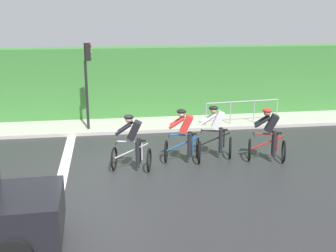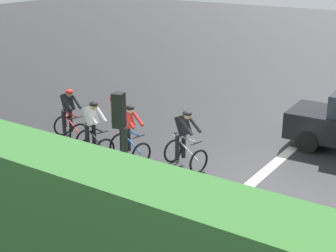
{
  "view_description": "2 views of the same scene",
  "coord_description": "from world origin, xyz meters",
  "px_view_note": "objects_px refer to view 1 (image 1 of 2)",
  "views": [
    {
      "loc": [
        11.86,
        0.09,
        4.45
      ],
      "look_at": [
        -0.75,
        2.01,
        0.98
      ],
      "focal_mm": 45.14,
      "sensor_mm": 36.0,
      "label": 1
    },
    {
      "loc": [
        -10.66,
        -6.01,
        5.76
      ],
      "look_at": [
        0.92,
        1.71,
        0.88
      ],
      "focal_mm": 54.65,
      "sensor_mm": 36.0,
      "label": 2
    }
  ],
  "objects_px": {
    "cyclist_second": "(216,133)",
    "cyclist_fourth": "(132,144)",
    "cyclist_mid": "(184,137)",
    "traffic_light_near_crossing": "(87,74)",
    "cyclist_lead": "(269,136)",
    "pedestrian_railing_kerbside": "(243,107)"
  },
  "relations": [
    {
      "from": "cyclist_mid",
      "to": "pedestrian_railing_kerbside",
      "type": "xyz_separation_m",
      "value": [
        -3.81,
        3.09,
        -0.03
      ]
    },
    {
      "from": "cyclist_second",
      "to": "traffic_light_near_crossing",
      "type": "relative_size",
      "value": 0.5
    },
    {
      "from": "cyclist_second",
      "to": "cyclist_fourth",
      "type": "xyz_separation_m",
      "value": [
        0.75,
        -2.63,
        0.0
      ]
    },
    {
      "from": "cyclist_lead",
      "to": "cyclist_mid",
      "type": "relative_size",
      "value": 1.0
    },
    {
      "from": "cyclist_fourth",
      "to": "cyclist_mid",
      "type": "bearing_deg",
      "value": 105.66
    },
    {
      "from": "cyclist_second",
      "to": "cyclist_fourth",
      "type": "relative_size",
      "value": 1.0
    },
    {
      "from": "cyclist_second",
      "to": "pedestrian_railing_kerbside",
      "type": "distance_m",
      "value": 4.05
    },
    {
      "from": "pedestrian_railing_kerbside",
      "to": "cyclist_lead",
      "type": "bearing_deg",
      "value": -7.42
    },
    {
      "from": "cyclist_second",
      "to": "cyclist_fourth",
      "type": "bearing_deg",
      "value": -74.17
    },
    {
      "from": "cyclist_second",
      "to": "pedestrian_railing_kerbside",
      "type": "relative_size",
      "value": 0.54
    },
    {
      "from": "cyclist_fourth",
      "to": "cyclist_second",
      "type": "bearing_deg",
      "value": 105.83
    },
    {
      "from": "cyclist_second",
      "to": "cyclist_fourth",
      "type": "distance_m",
      "value": 2.74
    },
    {
      "from": "cyclist_lead",
      "to": "cyclist_fourth",
      "type": "height_order",
      "value": "same"
    },
    {
      "from": "cyclist_fourth",
      "to": "pedestrian_railing_kerbside",
      "type": "bearing_deg",
      "value": 132.31
    },
    {
      "from": "cyclist_second",
      "to": "cyclist_mid",
      "type": "bearing_deg",
      "value": -73.93
    },
    {
      "from": "cyclist_mid",
      "to": "cyclist_fourth",
      "type": "bearing_deg",
      "value": -74.34
    },
    {
      "from": "cyclist_lead",
      "to": "cyclist_fourth",
      "type": "xyz_separation_m",
      "value": [
        0.16,
        -4.14,
        0.0
      ]
    },
    {
      "from": "cyclist_mid",
      "to": "traffic_light_near_crossing",
      "type": "height_order",
      "value": "traffic_light_near_crossing"
    },
    {
      "from": "cyclist_fourth",
      "to": "cyclist_lead",
      "type": "bearing_deg",
      "value": 92.24
    },
    {
      "from": "cyclist_fourth",
      "to": "traffic_light_near_crossing",
      "type": "relative_size",
      "value": 0.5
    },
    {
      "from": "traffic_light_near_crossing",
      "to": "pedestrian_railing_kerbside",
      "type": "relative_size",
      "value": 1.08
    },
    {
      "from": "cyclist_second",
      "to": "traffic_light_near_crossing",
      "type": "height_order",
      "value": "traffic_light_near_crossing"
    }
  ]
}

